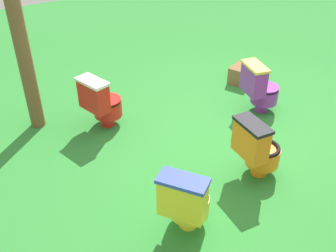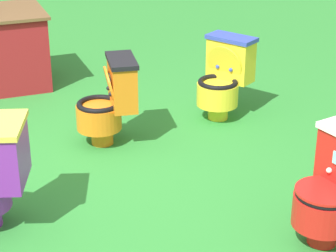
{
  "view_description": "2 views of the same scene",
  "coord_description": "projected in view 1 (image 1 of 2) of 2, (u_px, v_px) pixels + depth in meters",
  "views": [
    {
      "loc": [
        2.87,
        3.11,
        2.94
      ],
      "look_at": [
        0.89,
        -0.25,
        0.34
      ],
      "focal_mm": 42.67,
      "sensor_mm": 36.0,
      "label": 1
    },
    {
      "loc": [
        -0.51,
        -4.08,
        2.28
      ],
      "look_at": [
        0.58,
        -0.16,
        0.47
      ],
      "focal_mm": 67.92,
      "sensor_mm": 36.0,
      "label": 2
    }
  ],
  "objects": [
    {
      "name": "ground",
      "position": [
        238.0,
        138.0,
        5.07
      ],
      "size": [
        14.0,
        14.0,
        0.0
      ],
      "primitive_type": "plane",
      "color": "#2D8433"
    },
    {
      "name": "toilet_purple",
      "position": [
        260.0,
        88.0,
        5.4
      ],
      "size": [
        0.57,
        0.5,
        0.73
      ],
      "rotation": [
        0.0,
        0.0,
        1.35
      ],
      "color": "purple",
      "rests_on": "ground"
    },
    {
      "name": "toilet_orange",
      "position": [
        257.0,
        148.0,
        4.26
      ],
      "size": [
        0.52,
        0.45,
        0.73
      ],
      "rotation": [
        0.0,
        0.0,
        1.51
      ],
      "color": "orange",
      "rests_on": "ground"
    },
    {
      "name": "toilet_red",
      "position": [
        102.0,
        102.0,
        5.08
      ],
      "size": [
        0.59,
        0.53,
        0.73
      ],
      "rotation": [
        0.0,
        0.0,
        1.87
      ],
      "color": "red",
      "rests_on": "ground"
    },
    {
      "name": "toilet_yellow",
      "position": [
        186.0,
        201.0,
        3.6
      ],
      "size": [
        0.63,
        0.62,
        0.73
      ],
      "rotation": [
        0.0,
        0.0,
        2.21
      ],
      "color": "yellow",
      "rests_on": "ground"
    },
    {
      "name": "wooden_post",
      "position": [
        21.0,
        43.0,
        4.69
      ],
      "size": [
        0.18,
        0.18,
        2.29
      ],
      "primitive_type": "cylinder",
      "color": "brown",
      "rests_on": "ground"
    },
    {
      "name": "small_crate",
      "position": [
        242.0,
        75.0,
        6.26
      ],
      "size": [
        0.45,
        0.43,
        0.27
      ],
      "primitive_type": "cube",
      "rotation": [
        0.0,
        0.0,
        0.44
      ],
      "color": "brown",
      "rests_on": "ground"
    }
  ]
}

